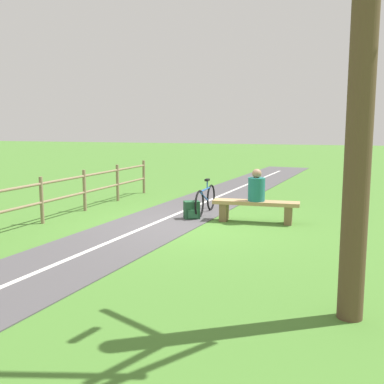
{
  "coord_description": "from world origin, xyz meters",
  "views": [
    {
      "loc": [
        -2.79,
        9.15,
        2.13
      ],
      "look_at": [
        -0.66,
        2.04,
        1.02
      ],
      "focal_mm": 42.85,
      "sensor_mm": 36.0,
      "label": 1
    }
  ],
  "objects_px": {
    "bench": "(256,207)",
    "person_seated": "(257,188)",
    "bicycle": "(205,200)",
    "tree_far_right": "(365,82)",
    "backpack": "(192,210)"
  },
  "relations": [
    {
      "from": "bench",
      "to": "person_seated",
      "type": "bearing_deg",
      "value": 180.0
    },
    {
      "from": "person_seated",
      "to": "bicycle",
      "type": "height_order",
      "value": "person_seated"
    },
    {
      "from": "person_seated",
      "to": "tree_far_right",
      "type": "bearing_deg",
      "value": 109.18
    },
    {
      "from": "person_seated",
      "to": "backpack",
      "type": "height_order",
      "value": "person_seated"
    },
    {
      "from": "bench",
      "to": "backpack",
      "type": "height_order",
      "value": "bench"
    },
    {
      "from": "person_seated",
      "to": "tree_far_right",
      "type": "xyz_separation_m",
      "value": [
        -1.8,
        4.69,
        1.79
      ]
    },
    {
      "from": "bicycle",
      "to": "bench",
      "type": "bearing_deg",
      "value": 67.36
    },
    {
      "from": "bicycle",
      "to": "backpack",
      "type": "xyz_separation_m",
      "value": [
        0.15,
        0.65,
        -0.14
      ]
    },
    {
      "from": "person_seated",
      "to": "bicycle",
      "type": "relative_size",
      "value": 0.43
    },
    {
      "from": "bench",
      "to": "backpack",
      "type": "distance_m",
      "value": 1.44
    },
    {
      "from": "person_seated",
      "to": "backpack",
      "type": "relative_size",
      "value": 1.68
    },
    {
      "from": "bench",
      "to": "tree_far_right",
      "type": "bearing_deg",
      "value": 109.28
    },
    {
      "from": "bicycle",
      "to": "tree_far_right",
      "type": "distance_m",
      "value": 6.48
    },
    {
      "from": "bicycle",
      "to": "backpack",
      "type": "relative_size",
      "value": 3.94
    },
    {
      "from": "person_seated",
      "to": "tree_far_right",
      "type": "relative_size",
      "value": 0.13
    }
  ]
}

